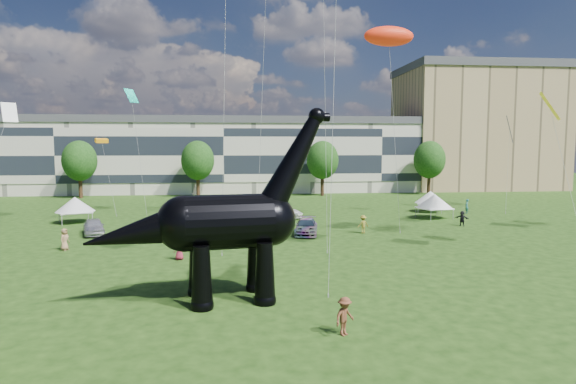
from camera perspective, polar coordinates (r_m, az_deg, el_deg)
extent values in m
plane|color=#16330C|center=(26.04, 6.81, -12.69)|extent=(220.00, 220.00, 0.00)
cube|color=beige|center=(86.19, -7.50, 4.06)|extent=(78.00, 11.00, 12.00)
cube|color=tan|center=(100.10, 21.37, 6.79)|extent=(28.00, 18.00, 22.00)
cylinder|color=#382314|center=(81.19, -23.37, 0.46)|extent=(0.56, 0.56, 3.20)
ellipsoid|color=#14380F|center=(80.95, -23.50, 3.79)|extent=(5.20, 5.20, 6.24)
cylinder|color=#382314|center=(77.67, -10.61, 0.61)|extent=(0.56, 0.56, 3.20)
ellipsoid|color=#14380F|center=(77.42, -10.67, 4.09)|extent=(5.20, 5.20, 6.24)
cylinder|color=#382314|center=(78.56, 4.09, 0.74)|extent=(0.56, 0.56, 3.20)
ellipsoid|color=#14380F|center=(78.31, 4.11, 4.18)|extent=(5.20, 5.20, 6.24)
cylinder|color=#382314|center=(83.56, 16.34, 0.82)|extent=(0.56, 0.56, 3.20)
ellipsoid|color=#14380F|center=(83.32, 16.43, 4.05)|extent=(5.20, 5.20, 6.24)
cone|color=black|center=(24.57, -10.19, -9.96)|extent=(1.26, 1.26, 3.20)
sphere|color=black|center=(24.98, -10.13, -13.07)|extent=(1.17, 1.17, 1.17)
cone|color=black|center=(26.83, -10.61, -8.64)|extent=(1.26, 1.26, 3.20)
sphere|color=black|center=(27.21, -10.55, -11.51)|extent=(1.17, 1.17, 1.17)
cone|color=black|center=(25.02, -2.76, -9.59)|extent=(1.26, 1.26, 3.20)
sphere|color=black|center=(25.42, -2.75, -12.66)|extent=(1.17, 1.17, 1.17)
cone|color=black|center=(27.24, -3.81, -8.34)|extent=(1.26, 1.26, 3.20)
sphere|color=black|center=(27.61, -3.79, -11.18)|extent=(1.17, 1.17, 1.17)
cylinder|color=black|center=(25.33, -7.13, -3.52)|extent=(4.88, 3.55, 2.88)
sphere|color=black|center=(25.13, -12.21, -3.67)|extent=(2.88, 2.88, 2.88)
sphere|color=black|center=(25.72, -2.18, -3.34)|extent=(2.77, 2.77, 2.77)
cone|color=black|center=(25.74, 0.63, 3.58)|extent=(4.22, 2.21, 5.65)
sphere|color=black|center=(26.16, 3.42, 8.97)|extent=(0.90, 0.90, 0.90)
cylinder|color=black|center=(26.25, 4.09, 8.83)|extent=(0.81, 0.58, 0.47)
cone|color=black|center=(25.19, -17.21, -4.60)|extent=(5.92, 3.10, 3.13)
imported|color=silver|center=(47.52, -22.04, -3.82)|extent=(3.05, 4.70, 1.49)
imported|color=slate|center=(50.71, -10.74, -2.98)|extent=(4.43, 1.89, 1.42)
imported|color=white|center=(53.61, -0.96, -2.42)|extent=(5.27, 2.67, 1.43)
imported|color=#595960|center=(44.22, 2.18, -4.13)|extent=(2.81, 5.18, 1.43)
cube|color=white|center=(56.36, 16.94, -1.84)|extent=(3.71, 3.71, 0.12)
cone|color=white|center=(56.27, 16.96, -1.01)|extent=(4.70, 4.70, 1.55)
cylinder|color=#999999|center=(54.44, 16.58, -2.69)|extent=(0.06, 0.06, 1.14)
cylinder|color=#999999|center=(56.15, 18.98, -2.51)|extent=(0.06, 0.06, 1.14)
cylinder|color=#999999|center=(56.79, 14.89, -2.31)|extent=(0.06, 0.06, 1.14)
cylinder|color=#999999|center=(58.44, 17.25, -2.16)|extent=(0.06, 0.06, 1.14)
cube|color=silver|center=(61.60, 16.49, -1.28)|extent=(3.84, 3.84, 0.12)
cone|color=silver|center=(61.52, 16.51, -0.56)|extent=(4.86, 4.86, 1.46)
cylinder|color=#999999|center=(60.35, 15.16, -1.90)|extent=(0.06, 0.06, 1.07)
cylinder|color=#999999|center=(60.30, 17.75, -1.97)|extent=(0.06, 0.06, 1.07)
cylinder|color=#999999|center=(63.06, 15.27, -1.59)|extent=(0.06, 0.06, 1.07)
cylinder|color=#999999|center=(63.00, 17.75, -1.66)|extent=(0.06, 0.06, 1.07)
cube|color=silver|center=(55.50, -23.90, -2.18)|extent=(4.14, 4.14, 0.12)
cone|color=silver|center=(55.40, -23.93, -1.33)|extent=(5.24, 5.24, 1.56)
cylinder|color=#999999|center=(53.99, -25.23, -3.05)|extent=(0.06, 0.06, 1.14)
cylinder|color=#999999|center=(54.33, -22.17, -2.88)|extent=(0.06, 0.06, 1.14)
cylinder|color=#999999|center=(56.86, -25.50, -2.65)|extent=(0.06, 0.06, 1.14)
cylinder|color=#999999|center=(57.18, -22.60, -2.50)|extent=(0.06, 0.06, 1.14)
imported|color=olive|center=(45.23, 8.88, -3.80)|extent=(1.23, 0.90, 1.70)
imported|color=#2D706F|center=(61.69, 20.43, -1.59)|extent=(0.72, 0.74, 1.72)
imported|color=#58387F|center=(56.16, -4.38, -1.87)|extent=(1.17, 0.81, 1.84)
imported|color=black|center=(51.80, 19.93, -2.96)|extent=(1.34, 1.35, 1.56)
imported|color=#348447|center=(43.35, -17.12, -4.45)|extent=(0.97, 0.91, 1.60)
imported|color=#A57952|center=(41.34, -24.96, -5.12)|extent=(0.81, 0.98, 1.72)
imported|color=brown|center=(21.39, 6.73, -14.41)|extent=(1.24, 1.16, 1.68)
imported|color=maroon|center=(35.30, -12.76, -6.62)|extent=(0.83, 0.61, 1.56)
ellipsoid|color=red|center=(50.50, 11.86, 17.61)|extent=(4.45, 5.39, 1.93)
cube|color=orange|center=(64.66, -21.22, 5.70)|extent=(1.67, 1.44, 0.62)
plane|color=yellow|center=(40.37, 28.60, 8.93)|extent=(2.33, 2.76, 2.02)
plane|color=white|center=(51.47, -30.13, 8.18)|extent=(1.58, 1.54, 1.78)
plane|color=black|center=(67.79, 24.80, 6.77)|extent=(2.70, 3.49, 3.47)
plane|color=#0DC6A0|center=(58.44, -18.07, 10.79)|extent=(1.88, 2.09, 1.61)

